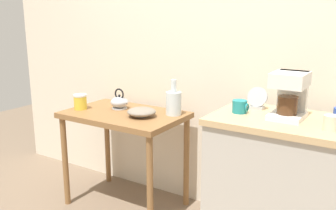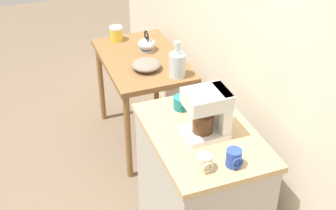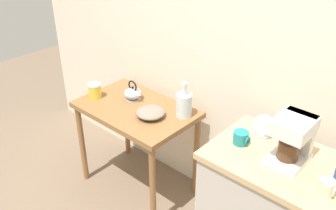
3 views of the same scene
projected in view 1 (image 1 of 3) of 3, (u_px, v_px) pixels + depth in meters
back_wall at (236, 22)px, 2.60m from camera, size 4.40×0.10×2.80m
wooden_table at (125, 125)px, 2.81m from camera, size 0.87×0.57×0.74m
kitchen_counter at (278, 190)px, 2.21m from camera, size 0.79×0.54×0.89m
bowl_stoneware at (142, 112)px, 2.67m from camera, size 0.21×0.21×0.06m
teakettle at (120, 102)px, 2.89m from camera, size 0.17×0.14×0.16m
glass_carafe_vase at (174, 102)px, 2.71m from camera, size 0.11×0.11×0.26m
canister_enamel at (80, 102)px, 2.87m from camera, size 0.10×0.10×0.11m
coffee_maker at (290, 93)px, 2.09m from camera, size 0.18×0.22×0.26m
mug_dark_teal at (240, 107)px, 2.21m from camera, size 0.09×0.09×0.08m
mug_small_cream at (331, 123)px, 1.87m from camera, size 0.08×0.07×0.08m
table_clock at (257, 99)px, 2.30m from camera, size 0.12×0.06×0.14m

